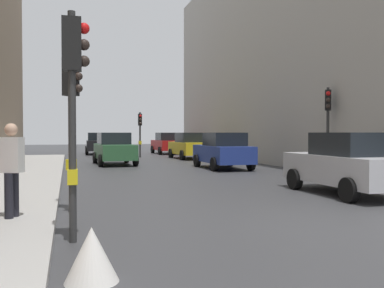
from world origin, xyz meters
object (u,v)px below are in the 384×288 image
car_yellow_taxi (190,146)px  traffic_light_mid_street (328,115)px  traffic_light_near_right (72,102)px  car_red_sedan (167,143)px  traffic_light_near_left (74,84)px  car_blue_van (223,151)px  car_silver_hatchback (348,164)px  warning_sign_triangle (92,255)px  traffic_light_far_median (140,126)px  car_dark_suv (98,143)px  pedestrian_with_black_backpack (9,164)px  car_green_estate (114,149)px

car_yellow_taxi → traffic_light_mid_street: bearing=-79.1°
traffic_light_near_right → car_yellow_taxi: bearing=66.9°
traffic_light_mid_street → car_red_sedan: 19.91m
traffic_light_near_left → car_blue_van: traffic_light_near_left is taller
traffic_light_mid_street → car_silver_hatchback: (-2.60, -5.00, -1.61)m
traffic_light_mid_street → car_blue_van: (-2.98, 4.33, -1.61)m
traffic_light_near_right → warning_sign_triangle: bearing=-88.0°
traffic_light_far_median → car_dark_suv: bearing=114.6°
pedestrian_with_black_backpack → car_red_sedan: bearing=71.3°
warning_sign_triangle → car_silver_hatchback: bearing=36.4°
traffic_light_mid_street → car_green_estate: traffic_light_mid_street is taller
traffic_light_near_left → car_green_estate: (2.36, 17.02, -1.66)m
traffic_light_far_median → warning_sign_triangle: 26.05m
traffic_light_near_left → car_green_estate: 17.27m
pedestrian_with_black_backpack → car_yellow_taxi: bearing=65.3°
car_yellow_taxi → pedestrian_with_black_backpack: (-8.91, -19.36, 0.29)m
car_blue_van → pedestrian_with_black_backpack: (-8.34, -11.21, 0.29)m
traffic_light_near_right → car_dark_suv: traffic_light_near_right is taller
traffic_light_near_left → car_dark_suv: (2.27, 29.19, -1.66)m
car_green_estate → traffic_light_far_median: bearing=69.3°
traffic_light_mid_street → car_blue_van: bearing=124.5°
traffic_light_near_left → car_blue_van: size_ratio=0.87×
pedestrian_with_black_backpack → car_dark_suv: bearing=82.9°
pedestrian_with_black_backpack → traffic_light_near_right: bearing=45.4°
car_green_estate → traffic_light_near_right: bearing=-99.4°
car_green_estate → car_silver_hatchback: same height
car_yellow_taxi → traffic_light_near_left: bearing=-110.3°
traffic_light_near_left → pedestrian_with_black_backpack: size_ratio=2.08×
traffic_light_mid_street → car_dark_suv: size_ratio=0.85×
traffic_light_mid_street → traffic_light_far_median: 16.01m
warning_sign_triangle → car_dark_suv: bearing=86.1°
traffic_light_far_median → car_red_sedan: traffic_light_far_median is taller
traffic_light_mid_street → car_blue_van: size_ratio=0.86×
car_yellow_taxi → warning_sign_triangle: (-7.59, -22.94, -0.55)m
warning_sign_triangle → traffic_light_far_median: bearing=79.6°
traffic_light_mid_street → car_red_sedan: (-2.34, 19.70, -1.61)m
traffic_light_mid_street → warning_sign_triangle: bearing=-133.7°
car_red_sedan → car_silver_hatchback: size_ratio=1.01×
traffic_light_mid_street → traffic_light_near_right: bearing=-150.7°
car_red_sedan → pedestrian_with_black_backpack: bearing=-108.7°
car_green_estate → car_dark_suv: bearing=90.4°
warning_sign_triangle → car_yellow_taxi: bearing=71.7°
traffic_light_near_right → car_red_sedan: traffic_light_near_right is taller
car_dark_suv → warning_sign_triangle: size_ratio=6.54×
traffic_light_mid_street → warning_sign_triangle: (-10.00, -10.45, -2.16)m
traffic_light_near_right → car_green_estate: bearing=80.6°
traffic_light_far_median → traffic_light_near_right: 21.36m
traffic_light_far_median → car_silver_hatchback: (2.72, -20.10, -1.33)m
car_red_sedan → car_blue_van: size_ratio=1.01×
traffic_light_mid_street → car_yellow_taxi: 12.82m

